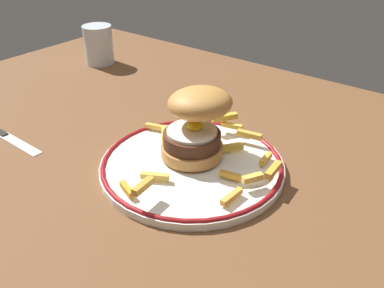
{
  "coord_description": "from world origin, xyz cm",
  "views": [
    {
      "loc": [
        39.19,
        -46.49,
        36.9
      ],
      "look_at": [
        5.72,
        -3.48,
        4.6
      ],
      "focal_mm": 39.14,
      "sensor_mm": 36.0,
      "label": 1
    }
  ],
  "objects_px": {
    "dinner_plate": "(192,165)",
    "water_glass": "(99,48)",
    "burger": "(196,122)",
    "knife": "(4,134)"
  },
  "relations": [
    {
      "from": "water_glass",
      "to": "knife",
      "type": "bearing_deg",
      "value": -67.08
    },
    {
      "from": "dinner_plate",
      "to": "water_glass",
      "type": "bearing_deg",
      "value": 153.67
    },
    {
      "from": "dinner_plate",
      "to": "knife",
      "type": "height_order",
      "value": "dinner_plate"
    },
    {
      "from": "dinner_plate",
      "to": "burger",
      "type": "xyz_separation_m",
      "value": [
        -0.01,
        0.02,
        0.06
      ]
    },
    {
      "from": "knife",
      "to": "water_glass",
      "type": "bearing_deg",
      "value": 112.92
    },
    {
      "from": "burger",
      "to": "knife",
      "type": "height_order",
      "value": "burger"
    },
    {
      "from": "knife",
      "to": "burger",
      "type": "bearing_deg",
      "value": 24.36
    },
    {
      "from": "burger",
      "to": "water_glass",
      "type": "bearing_deg",
      "value": 155.43
    },
    {
      "from": "dinner_plate",
      "to": "burger",
      "type": "height_order",
      "value": "burger"
    },
    {
      "from": "dinner_plate",
      "to": "burger",
      "type": "relative_size",
      "value": 2.21
    }
  ]
}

